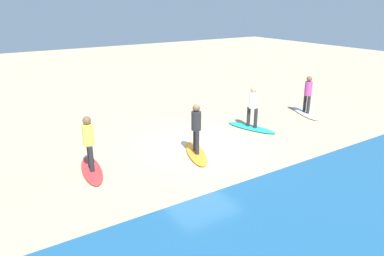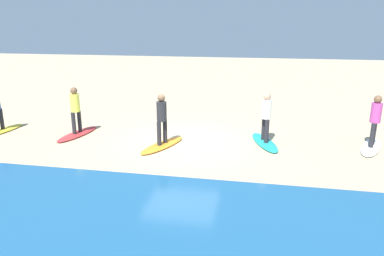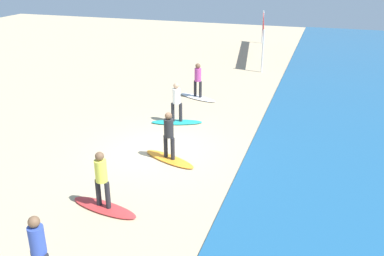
{
  "view_description": "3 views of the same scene",
  "coord_description": "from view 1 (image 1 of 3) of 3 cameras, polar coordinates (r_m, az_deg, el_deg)",
  "views": [
    {
      "loc": [
        6.66,
        9.77,
        4.82
      ],
      "look_at": [
        0.65,
        0.57,
        0.95
      ],
      "focal_mm": 33.89,
      "sensor_mm": 36.0,
      "label": 1
    },
    {
      "loc": [
        -2.57,
        11.56,
        3.95
      ],
      "look_at": [
        -0.54,
        0.92,
        0.78
      ],
      "focal_mm": 34.38,
      "sensor_mm": 36.0,
      "label": 2
    },
    {
      "loc": [
        12.38,
        5.28,
        6.45
      ],
      "look_at": [
        0.25,
        1.32,
        1.17
      ],
      "focal_mm": 39.24,
      "sensor_mm": 36.0,
      "label": 3
    }
  ],
  "objects": [
    {
      "name": "ground_plane",
      "position": [
        12.77,
        1.06,
        -2.8
      ],
      "size": [
        60.0,
        60.0,
        0.0
      ],
      "primitive_type": "plane",
      "color": "tan"
    },
    {
      "name": "surfboard_white",
      "position": [
        17.08,
        17.45,
        2.23
      ],
      "size": [
        1.28,
        2.16,
        0.09
      ],
      "primitive_type": "ellipsoid",
      "rotation": [
        0.0,
        0.0,
        1.2
      ],
      "color": "white",
      "rests_on": "ground"
    },
    {
      "name": "surfer_white",
      "position": [
        16.83,
        17.78,
        5.46
      ],
      "size": [
        0.32,
        0.44,
        1.64
      ],
      "color": "#232328",
      "rests_on": "surfboard_white"
    },
    {
      "name": "surfboard_teal",
      "position": [
        14.62,
        9.34,
        0.05
      ],
      "size": [
        1.18,
        2.17,
        0.09
      ],
      "primitive_type": "ellipsoid",
      "rotation": [
        0.0,
        0.0,
        1.88
      ],
      "color": "teal",
      "rests_on": "ground"
    },
    {
      "name": "surfer_teal",
      "position": [
        14.33,
        9.56,
        3.79
      ],
      "size": [
        0.32,
        0.44,
        1.64
      ],
      "color": "#232328",
      "rests_on": "surfboard_teal"
    },
    {
      "name": "surfboard_orange",
      "position": [
        12.04,
        0.65,
        -3.99
      ],
      "size": [
        1.3,
        2.16,
        0.09
      ],
      "primitive_type": "ellipsoid",
      "rotation": [
        0.0,
        0.0,
        1.19
      ],
      "color": "orange",
      "rests_on": "ground"
    },
    {
      "name": "surfer_orange",
      "position": [
        11.68,
        0.67,
        0.48
      ],
      "size": [
        0.32,
        0.44,
        1.64
      ],
      "color": "#232328",
      "rests_on": "surfboard_orange"
    },
    {
      "name": "surfboard_red",
      "position": [
        11.28,
        -15.49,
        -6.42
      ],
      "size": [
        0.93,
        2.17,
        0.09
      ],
      "primitive_type": "ellipsoid",
      "rotation": [
        0.0,
        0.0,
        1.39
      ],
      "color": "red",
      "rests_on": "ground"
    },
    {
      "name": "surfer_red",
      "position": [
        10.9,
        -15.96,
        -1.72
      ],
      "size": [
        0.32,
        0.45,
        1.64
      ],
      "color": "#232328",
      "rests_on": "surfboard_red"
    }
  ]
}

